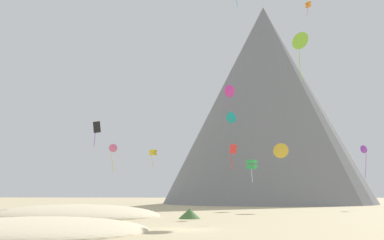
% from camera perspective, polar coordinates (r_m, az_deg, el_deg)
% --- Properties ---
extents(ground_plane, '(400.00, 400.00, 0.00)m').
position_cam_1_polar(ground_plane, '(36.78, -0.95, -13.19)').
color(ground_plane, '#C6B284').
extents(dune_foreground_left, '(26.78, 26.10, 2.88)m').
position_cam_1_polar(dune_foreground_left, '(56.41, -14.23, -11.38)').
color(dune_foreground_left, beige).
rests_on(dune_foreground_left, ground_plane).
extents(dune_foreground_right, '(23.61, 23.68, 2.01)m').
position_cam_1_polar(dune_foreground_right, '(36.83, -18.74, -12.73)').
color(dune_foreground_right, beige).
rests_on(dune_foreground_right, ground_plane).
extents(bush_near_left, '(2.35, 2.35, 0.68)m').
position_cam_1_polar(bush_near_left, '(36.66, -15.66, -12.36)').
color(bush_near_left, '#477238').
rests_on(bush_near_left, ground_plane).
extents(bush_near_right, '(3.38, 3.38, 1.08)m').
position_cam_1_polar(bush_near_right, '(51.27, -0.30, -11.33)').
color(bush_near_right, '#477238').
rests_on(bush_near_right, ground_plane).
extents(bush_far_left, '(1.60, 1.60, 0.74)m').
position_cam_1_polar(bush_far_left, '(60.05, -5.02, -11.08)').
color(bush_far_left, '#477238').
rests_on(bush_far_left, ground_plane).
extents(rock_massif, '(66.44, 66.44, 50.91)m').
position_cam_1_polar(rock_massif, '(122.50, 9.48, 0.98)').
color(rock_massif, slate).
rests_on(rock_massif, ground_plane).
extents(kite_orange_high, '(1.17, 1.11, 3.17)m').
position_cam_1_polar(kite_orange_high, '(99.71, 13.96, 13.45)').
color(kite_orange_high, orange).
extents(kite_gold_low, '(2.43, 1.22, 2.35)m').
position_cam_1_polar(kite_gold_low, '(73.00, 10.76, -3.67)').
color(kite_gold_low, gold).
extents(kite_red_low, '(0.92, 0.48, 3.05)m').
position_cam_1_polar(kite_red_low, '(56.19, 5.01, -3.80)').
color(kite_red_low, red).
extents(kite_magenta_mid, '(2.23, 1.90, 4.15)m').
position_cam_1_polar(kite_magenta_mid, '(84.63, 4.52, 3.52)').
color(kite_magenta_mid, '#D1339E').
extents(kite_rainbow_low, '(1.55, 0.92, 5.04)m').
position_cam_1_polar(kite_rainbow_low, '(82.52, -9.58, -3.41)').
color(kite_rainbow_low, '#E5668C').
extents(kite_lime_mid, '(2.27, 2.01, 6.83)m').
position_cam_1_polar(kite_lime_mid, '(65.48, 13.08, 9.31)').
color(kite_lime_mid, '#8CD133').
extents(kite_green_low, '(1.81, 1.81, 3.51)m').
position_cam_1_polar(kite_green_low, '(75.47, 7.28, -5.39)').
color(kite_green_low, green).
extents(kite_teal_mid, '(2.07, 1.31, 2.26)m').
position_cam_1_polar(kite_teal_mid, '(95.54, 4.77, 0.29)').
color(kite_teal_mid, teal).
extents(kite_yellow_low, '(1.55, 1.54, 3.64)m').
position_cam_1_polar(kite_yellow_low, '(96.51, -4.78, -3.97)').
color(kite_yellow_low, yellow).
extents(kite_violet_low, '(1.26, 1.48, 5.64)m').
position_cam_1_polar(kite_violet_low, '(86.28, 20.16, -3.51)').
color(kite_violet_low, purple).
extents(kite_black_low, '(1.12, 0.23, 3.46)m').
position_cam_1_polar(kite_black_low, '(64.53, -11.54, -1.03)').
color(kite_black_low, black).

